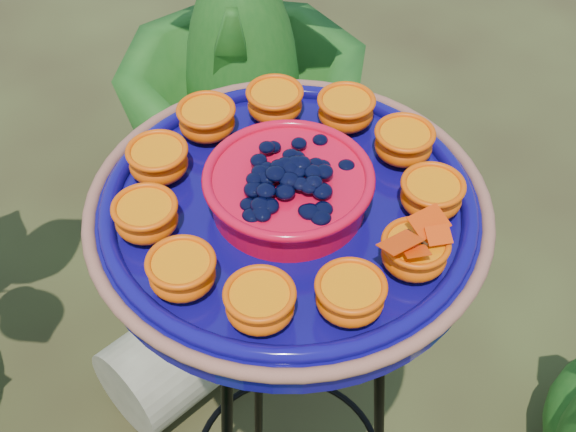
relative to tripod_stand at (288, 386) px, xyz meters
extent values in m
torus|color=black|center=(0.00, 0.00, 0.35)|extent=(0.34, 0.34, 0.02)
cylinder|color=black|center=(0.05, 0.14, -0.10)|extent=(0.05, 0.09, 0.91)
cylinder|color=#0E0862|center=(0.00, 0.00, 0.38)|extent=(0.59, 0.59, 0.04)
torus|color=#9D5B47|center=(0.00, 0.00, 0.40)|extent=(0.49, 0.49, 0.02)
torus|color=#0E0862|center=(0.00, 0.00, 0.41)|extent=(0.45, 0.45, 0.02)
cylinder|color=red|center=(0.00, 0.00, 0.43)|extent=(0.23, 0.23, 0.05)
torus|color=red|center=(0.00, 0.00, 0.45)|extent=(0.20, 0.20, 0.01)
ellipsoid|color=black|center=(0.00, 0.00, 0.45)|extent=(0.16, 0.16, 0.03)
ellipsoid|color=#FF4D02|center=(0.16, -0.03, 0.42)|extent=(0.07, 0.07, 0.04)
cylinder|color=orange|center=(0.16, -0.03, 0.44)|extent=(0.07, 0.07, 0.01)
ellipsoid|color=#FF4D02|center=(0.15, 0.06, 0.42)|extent=(0.07, 0.07, 0.04)
cylinder|color=orange|center=(0.15, 0.06, 0.44)|extent=(0.07, 0.07, 0.01)
ellipsoid|color=#FF4D02|center=(0.10, 0.14, 0.42)|extent=(0.07, 0.07, 0.04)
cylinder|color=orange|center=(0.10, 0.14, 0.44)|extent=(0.07, 0.07, 0.01)
ellipsoid|color=#FF4D02|center=(0.01, 0.17, 0.42)|extent=(0.07, 0.07, 0.04)
cylinder|color=orange|center=(0.01, 0.17, 0.44)|extent=(0.07, 0.07, 0.01)
ellipsoid|color=#FF4D02|center=(-0.08, 0.14, 0.42)|extent=(0.07, 0.07, 0.04)
cylinder|color=orange|center=(-0.08, 0.14, 0.44)|extent=(0.07, 0.07, 0.01)
ellipsoid|color=#FF4D02|center=(-0.15, 0.07, 0.42)|extent=(0.07, 0.07, 0.04)
cylinder|color=orange|center=(-0.15, 0.07, 0.44)|extent=(0.07, 0.07, 0.01)
ellipsoid|color=#FF4D02|center=(-0.17, -0.02, 0.42)|extent=(0.07, 0.07, 0.04)
cylinder|color=orange|center=(-0.17, -0.02, 0.44)|extent=(0.07, 0.07, 0.01)
ellipsoid|color=#FF4D02|center=(-0.13, -0.10, 0.42)|extent=(0.07, 0.07, 0.04)
cylinder|color=orange|center=(-0.13, -0.10, 0.44)|extent=(0.07, 0.07, 0.01)
ellipsoid|color=#FF4D02|center=(-0.05, -0.16, 0.42)|extent=(0.07, 0.07, 0.04)
cylinder|color=orange|center=(-0.05, -0.16, 0.44)|extent=(0.07, 0.07, 0.01)
ellipsoid|color=#FF4D02|center=(0.04, -0.16, 0.42)|extent=(0.07, 0.07, 0.04)
cylinder|color=orange|center=(0.04, -0.16, 0.44)|extent=(0.07, 0.07, 0.01)
ellipsoid|color=#FF4D02|center=(0.12, -0.11, 0.42)|extent=(0.07, 0.07, 0.04)
cylinder|color=orange|center=(0.12, -0.11, 0.44)|extent=(0.07, 0.07, 0.01)
cylinder|color=black|center=(0.04, -0.16, 0.45)|extent=(0.00, 0.03, 0.00)
cube|color=#FF4105|center=(0.02, -0.16, 0.46)|extent=(0.04, 0.04, 0.01)
cube|color=#FF4105|center=(0.06, -0.16, 0.46)|extent=(0.04, 0.04, 0.01)
cylinder|color=tan|center=(0.22, 0.44, -0.45)|extent=(0.67, 0.26, 0.22)
imported|color=#194E15|center=(0.56, 0.81, 0.02)|extent=(0.85, 0.85, 1.14)
camera|label=1|loc=(-0.44, -0.50, 1.08)|focal=50.00mm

